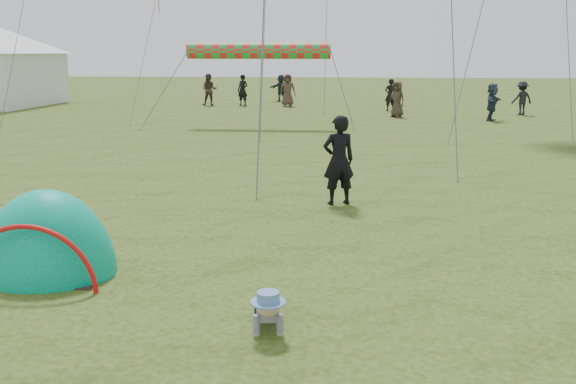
{
  "coord_description": "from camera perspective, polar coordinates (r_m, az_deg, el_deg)",
  "views": [
    {
      "loc": [
        1.99,
        -6.81,
        2.98
      ],
      "look_at": [
        1.19,
        2.16,
        1.0
      ],
      "focal_mm": 40.0,
      "sensor_mm": 36.0,
      "label": 1
    }
  ],
  "objects": [
    {
      "name": "ground",
      "position": [
        7.7,
        -10.5,
        -10.59
      ],
      "size": [
        140.0,
        140.0,
        0.0
      ],
      "primitive_type": "plane",
      "color": "#213F07"
    },
    {
      "name": "crawling_toddler",
      "position": [
        7.06,
        -1.83,
        -10.21
      ],
      "size": [
        0.59,
        0.76,
        0.53
      ],
      "primitive_type": null,
      "rotation": [
        0.0,
        0.0,
        0.16
      ],
      "color": "black",
      "rests_on": "ground"
    },
    {
      "name": "popup_tent",
      "position": [
        9.42,
        -20.4,
        -6.85
      ],
      "size": [
        1.91,
        1.6,
        2.36
      ],
      "primitive_type": "ellipsoid",
      "rotation": [
        0.0,
        0.0,
        0.06
      ],
      "color": "#028273",
      "rests_on": "ground"
    },
    {
      "name": "standing_adult",
      "position": [
        12.66,
        4.52,
        2.83
      ],
      "size": [
        0.75,
        0.62,
        1.77
      ],
      "primitive_type": "imported",
      "rotation": [
        0.0,
        0.0,
        3.49
      ],
      "color": "black",
      "rests_on": "ground"
    },
    {
      "name": "crowd_person_2",
      "position": [
        48.72,
        -22.01,
        8.98
      ],
      "size": [
        0.63,
        1.05,
        1.67
      ],
      "primitive_type": "imported",
      "rotation": [
        0.0,
        0.0,
        1.81
      ],
      "color": "black",
      "rests_on": "ground"
    },
    {
      "name": "crowd_person_3",
      "position": [
        46.83,
        -21.99,
        8.83
      ],
      "size": [
        0.81,
        1.14,
        1.6
      ],
      "primitive_type": "imported",
      "rotation": [
        0.0,
        0.0,
        4.94
      ],
      "color": "black",
      "rests_on": "ground"
    },
    {
      "name": "crowd_person_4",
      "position": [
        30.3,
        9.67,
        8.13
      ],
      "size": [
        0.96,
        0.9,
        1.64
      ],
      "primitive_type": "imported",
      "rotation": [
        0.0,
        0.0,
        5.63
      ],
      "color": "#392F23",
      "rests_on": "ground"
    },
    {
      "name": "crowd_person_5",
      "position": [
        29.61,
        17.68,
        7.62
      ],
      "size": [
        1.07,
        1.58,
        1.63
      ],
      "primitive_type": "imported",
      "rotation": [
        0.0,
        0.0,
        1.14
      ],
      "color": "#263343",
      "rests_on": "ground"
    },
    {
      "name": "crowd_person_6",
      "position": [
        33.5,
        9.08,
        8.52
      ],
      "size": [
        0.67,
        0.53,
        1.62
      ],
      "primitive_type": "imported",
      "rotation": [
        0.0,
        0.0,
        3.42
      ],
      "color": "black",
      "rests_on": "ground"
    },
    {
      "name": "crowd_person_9",
      "position": [
        32.83,
        20.08,
        7.84
      ],
      "size": [
        1.17,
        0.89,
        1.6
      ],
      "primitive_type": "imported",
      "rotation": [
        0.0,
        0.0,
        3.47
      ],
      "color": "black",
      "rests_on": "ground"
    },
    {
      "name": "crowd_person_10",
      "position": [
        35.87,
        -0.03,
        9.04
      ],
      "size": [
        0.95,
        0.7,
        1.77
      ],
      "primitive_type": "imported",
      "rotation": [
        0.0,
        0.0,
        0.17
      ],
      "color": "#423029",
      "rests_on": "ground"
    },
    {
      "name": "crowd_person_11",
      "position": [
        39.42,
        -0.63,
        9.23
      ],
      "size": [
        1.44,
        1.36,
        1.62
      ],
      "primitive_type": "imported",
      "rotation": [
        0.0,
        0.0,
        3.87
      ],
      "color": "#212B36",
      "rests_on": "ground"
    },
    {
      "name": "crowd_person_12",
      "position": [
        36.37,
        -4.05,
        9.02
      ],
      "size": [
        0.74,
        0.62,
        1.73
      ],
      "primitive_type": "imported",
      "rotation": [
        0.0,
        0.0,
        5.89
      ],
      "color": "black",
      "rests_on": "ground"
    },
    {
      "name": "crowd_person_13",
      "position": [
        36.65,
        -7.0,
        9.02
      ],
      "size": [
        0.91,
        0.73,
        1.77
      ],
      "primitive_type": "imported",
      "rotation": [
        0.0,
        0.0,
        0.08
      ],
      "color": "#3D322B",
      "rests_on": "ground"
    },
    {
      "name": "rainbow_tube_kite",
      "position": [
        26.22,
        -2.64,
        12.43
      ],
      "size": [
        5.75,
        0.64,
        0.64
      ],
      "primitive_type": "cylinder",
      "rotation": [
        0.0,
        1.57,
        0.0
      ],
      "color": "red"
    }
  ]
}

